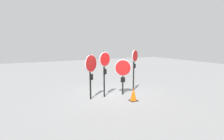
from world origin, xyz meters
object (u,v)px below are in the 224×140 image
traffic_cone_0 (133,94)px  stop_sign_2 (123,70)px  stop_sign_0 (91,68)px  stop_sign_1 (105,65)px  stop_sign_3 (135,63)px

traffic_cone_0 → stop_sign_2: bearing=86.8°
stop_sign_2 → traffic_cone_0: 1.51m
stop_sign_2 → traffic_cone_0: (-0.06, -1.11, -1.02)m
stop_sign_0 → traffic_cone_0: size_ratio=3.51×
stop_sign_0 → stop_sign_1: size_ratio=0.96×
stop_sign_3 → traffic_cone_0: 2.08m
stop_sign_0 → traffic_cone_0: 2.44m
stop_sign_1 → stop_sign_2: bearing=-25.3°
stop_sign_0 → stop_sign_1: 0.77m
stop_sign_2 → stop_sign_3: bearing=36.3°
stop_sign_1 → traffic_cone_0: 2.05m
stop_sign_0 → stop_sign_1: bearing=-29.4°
stop_sign_1 → stop_sign_3: (1.87, 0.07, 0.03)m
traffic_cone_0 → stop_sign_3: bearing=54.4°
stop_sign_1 → stop_sign_2: size_ratio=1.23×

